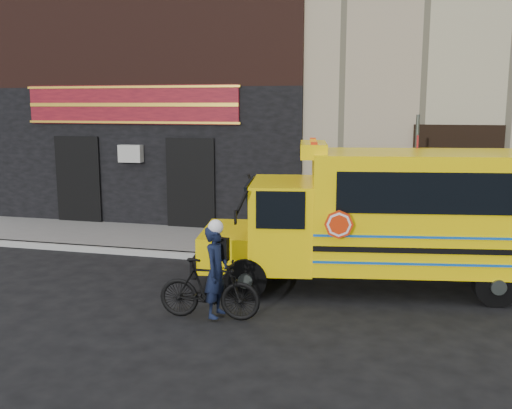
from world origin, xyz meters
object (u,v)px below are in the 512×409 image
object	(u,v)px
school_bus	(392,214)
cyclist	(216,274)
sign_pole	(415,188)
bicycle	(209,289)

from	to	relation	value
school_bus	cyclist	size ratio (longest dim) A/B	4.51
sign_pole	bicycle	bearing A→B (deg)	-132.46
school_bus	bicycle	distance (m)	4.03
school_bus	sign_pole	size ratio (longest dim) A/B	2.08
school_bus	sign_pole	world-z (taller)	sign_pole
school_bus	cyclist	distance (m)	3.86
sign_pole	bicycle	world-z (taller)	sign_pole
school_bus	bicycle	xyz separation A→B (m)	(-2.98, -2.53, -0.98)
sign_pole	cyclist	size ratio (longest dim) A/B	2.17
school_bus	bicycle	bearing A→B (deg)	-139.64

